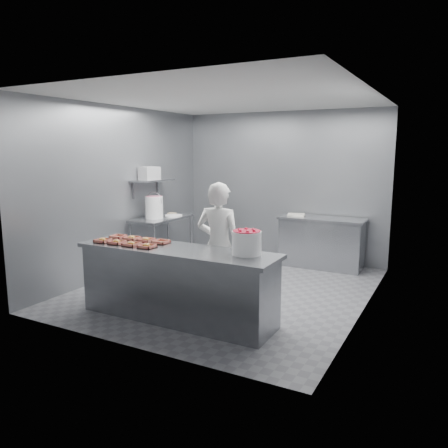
# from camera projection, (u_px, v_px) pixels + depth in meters

# --- Properties ---
(floor) EXTENTS (4.50, 4.50, 0.00)m
(floor) POSITION_uv_depth(u_px,v_px,m) (228.00, 288.00, 6.65)
(floor) COLOR #4C4C51
(floor) RESTS_ON ground
(ceiling) EXTENTS (4.50, 4.50, 0.00)m
(ceiling) POSITION_uv_depth(u_px,v_px,m) (228.00, 99.00, 6.18)
(ceiling) COLOR white
(ceiling) RESTS_ON wall_back
(wall_back) EXTENTS (4.00, 0.04, 2.80)m
(wall_back) POSITION_uv_depth(u_px,v_px,m) (282.00, 186.00, 8.37)
(wall_back) COLOR slate
(wall_back) RESTS_ON ground
(wall_left) EXTENTS (0.04, 4.50, 2.80)m
(wall_left) POSITION_uv_depth(u_px,v_px,m) (123.00, 191.00, 7.34)
(wall_left) COLOR slate
(wall_left) RESTS_ON ground
(wall_right) EXTENTS (0.04, 4.50, 2.80)m
(wall_right) POSITION_uv_depth(u_px,v_px,m) (368.00, 205.00, 5.48)
(wall_right) COLOR slate
(wall_right) RESTS_ON ground
(service_counter) EXTENTS (2.60, 0.70, 0.90)m
(service_counter) POSITION_uv_depth(u_px,v_px,m) (177.00, 284.00, 5.40)
(service_counter) COLOR slate
(service_counter) RESTS_ON ground
(prep_table) EXTENTS (0.60, 1.20, 0.90)m
(prep_table) POSITION_uv_depth(u_px,v_px,m) (162.00, 234.00, 7.84)
(prep_table) COLOR slate
(prep_table) RESTS_ON ground
(back_counter) EXTENTS (1.50, 0.60, 0.90)m
(back_counter) POSITION_uv_depth(u_px,v_px,m) (321.00, 242.00, 7.80)
(back_counter) COLOR slate
(back_counter) RESTS_ON ground
(wall_shelf) EXTENTS (0.35, 0.90, 0.03)m
(wall_shelf) POSITION_uv_depth(u_px,v_px,m) (153.00, 180.00, 7.75)
(wall_shelf) COLOR slate
(wall_shelf) RESTS_ON wall_left
(tray_0) EXTENTS (0.19, 0.18, 0.06)m
(tray_0) POSITION_uv_depth(u_px,v_px,m) (103.00, 240.00, 5.68)
(tray_0) COLOR tan
(tray_0) RESTS_ON service_counter
(tray_1) EXTENTS (0.19, 0.18, 0.06)m
(tray_1) POSITION_uv_depth(u_px,v_px,m) (117.00, 242.00, 5.57)
(tray_1) COLOR tan
(tray_1) RESTS_ON service_counter
(tray_2) EXTENTS (0.19, 0.18, 0.06)m
(tray_2) POSITION_uv_depth(u_px,v_px,m) (132.00, 244.00, 5.46)
(tray_2) COLOR tan
(tray_2) RESTS_ON service_counter
(tray_3) EXTENTS (0.19, 0.18, 0.06)m
(tray_3) POSITION_uv_depth(u_px,v_px,m) (147.00, 246.00, 5.35)
(tray_3) COLOR tan
(tray_3) RESTS_ON service_counter
(tray_4) EXTENTS (0.19, 0.18, 0.04)m
(tray_4) POSITION_uv_depth(u_px,v_px,m) (118.00, 237.00, 5.93)
(tray_4) COLOR tan
(tray_4) RESTS_ON service_counter
(tray_5) EXTENTS (0.19, 0.18, 0.06)m
(tray_5) POSITION_uv_depth(u_px,v_px,m) (132.00, 238.00, 5.82)
(tray_5) COLOR tan
(tray_5) RESTS_ON service_counter
(tray_6) EXTENTS (0.19, 0.18, 0.06)m
(tray_6) POSITION_uv_depth(u_px,v_px,m) (146.00, 240.00, 5.71)
(tray_6) COLOR tan
(tray_6) RESTS_ON service_counter
(tray_7) EXTENTS (0.19, 0.18, 0.04)m
(tray_7) POSITION_uv_depth(u_px,v_px,m) (161.00, 242.00, 5.60)
(tray_7) COLOR tan
(tray_7) RESTS_ON service_counter
(worker) EXTENTS (0.65, 0.47, 1.68)m
(worker) POSITION_uv_depth(u_px,v_px,m) (219.00, 246.00, 5.73)
(worker) COLOR silver
(worker) RESTS_ON ground
(strawberry_tub) EXTENTS (0.34, 0.34, 0.28)m
(strawberry_tub) POSITION_uv_depth(u_px,v_px,m) (247.00, 242.00, 4.99)
(strawberry_tub) COLOR white
(strawberry_tub) RESTS_ON service_counter
(glaze_bucket) EXTENTS (0.32, 0.30, 0.47)m
(glaze_bucket) POSITION_uv_depth(u_px,v_px,m) (154.00, 207.00, 7.61)
(glaze_bucket) COLOR white
(glaze_bucket) RESTS_ON prep_table
(bucket_lid) EXTENTS (0.35, 0.35, 0.02)m
(bucket_lid) POSITION_uv_depth(u_px,v_px,m) (174.00, 216.00, 7.87)
(bucket_lid) COLOR white
(bucket_lid) RESTS_ON prep_table
(rag) EXTENTS (0.14, 0.12, 0.02)m
(rag) POSITION_uv_depth(u_px,v_px,m) (172.00, 213.00, 8.18)
(rag) COLOR #CCB28C
(rag) RESTS_ON prep_table
(appliance) EXTENTS (0.33, 0.36, 0.23)m
(appliance) POSITION_uv_depth(u_px,v_px,m) (149.00, 173.00, 7.65)
(appliance) COLOR gray
(appliance) RESTS_ON wall_shelf
(paper_stack) EXTENTS (0.34, 0.28, 0.04)m
(paper_stack) POSITION_uv_depth(u_px,v_px,m) (296.00, 215.00, 7.95)
(paper_stack) COLOR silver
(paper_stack) RESTS_ON back_counter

